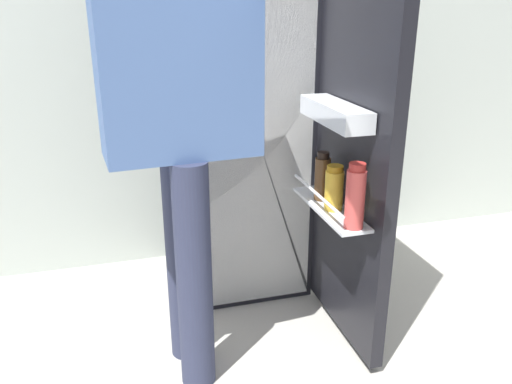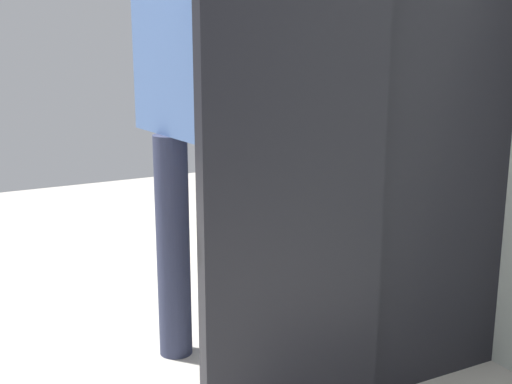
% 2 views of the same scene
% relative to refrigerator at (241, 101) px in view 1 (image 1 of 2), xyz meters
% --- Properties ---
extents(ground_plane, '(6.62, 6.62, 0.00)m').
position_rel_refrigerator_xyz_m(ground_plane, '(-0.03, -0.48, -0.87)').
color(ground_plane, '#B7B2A8').
extents(kitchen_wall, '(4.40, 0.10, 2.51)m').
position_rel_refrigerator_xyz_m(kitchen_wall, '(-0.03, 0.39, 0.38)').
color(kitchen_wall, beige).
rests_on(kitchen_wall, ground_plane).
extents(refrigerator, '(0.63, 1.15, 1.74)m').
position_rel_refrigerator_xyz_m(refrigerator, '(0.00, 0.00, 0.00)').
color(refrigerator, black).
rests_on(refrigerator, ground_plane).
extents(person, '(0.60, 0.77, 1.64)m').
position_rel_refrigerator_xyz_m(person, '(-0.33, -0.56, 0.12)').
color(person, '#2D334C').
rests_on(person, ground_plane).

